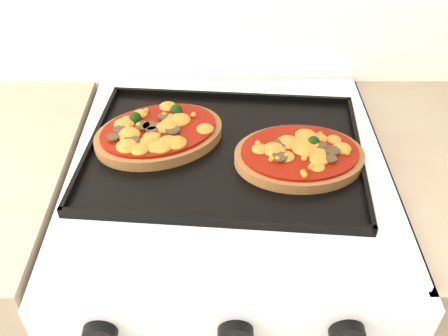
{
  "coord_description": "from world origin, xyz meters",
  "views": [
    {
      "loc": [
        0.0,
        0.98,
        1.51
      ],
      "look_at": [
        0.0,
        1.66,
        0.92
      ],
      "focal_mm": 40.0,
      "sensor_mm": 36.0,
      "label": 1
    }
  ],
  "objects_px": {
    "pizza_left": "(159,132)",
    "pizza_right": "(299,154)",
    "baking_tray": "(224,150)",
    "stove": "(228,301)"
  },
  "relations": [
    {
      "from": "stove",
      "to": "baking_tray",
      "type": "bearing_deg",
      "value": 126.75
    },
    {
      "from": "stove",
      "to": "pizza_right",
      "type": "bearing_deg",
      "value": -8.55
    },
    {
      "from": "pizza_left",
      "to": "baking_tray",
      "type": "bearing_deg",
      "value": -15.39
    },
    {
      "from": "pizza_right",
      "to": "pizza_left",
      "type": "bearing_deg",
      "value": 165.63
    },
    {
      "from": "stove",
      "to": "pizza_right",
      "type": "xyz_separation_m",
      "value": [
        0.13,
        -0.02,
        0.48
      ]
    },
    {
      "from": "baking_tray",
      "to": "pizza_left",
      "type": "distance_m",
      "value": 0.13
    },
    {
      "from": "stove",
      "to": "pizza_left",
      "type": "bearing_deg",
      "value": 160.41
    },
    {
      "from": "baking_tray",
      "to": "stove",
      "type": "bearing_deg",
      "value": -48.44
    },
    {
      "from": "pizza_left",
      "to": "pizza_right",
      "type": "relative_size",
      "value": 1.05
    },
    {
      "from": "stove",
      "to": "pizza_left",
      "type": "distance_m",
      "value": 0.5
    }
  ]
}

